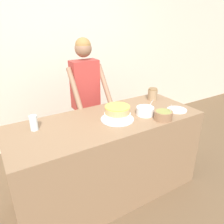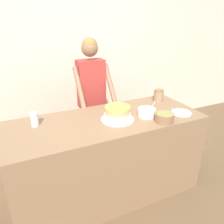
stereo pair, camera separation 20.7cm
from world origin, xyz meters
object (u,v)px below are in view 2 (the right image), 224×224
frosting_bowl_white (147,112)px  stoneware_jar (159,96)px  drinking_glass (34,119)px  person_baker (92,89)px  cake (117,114)px  ceramic_plate (181,113)px  frosting_bowl_olive (164,117)px

frosting_bowl_white → stoneware_jar: 0.48m
frosting_bowl_white → drinking_glass: (-1.04, 0.25, 0.02)m
person_baker → cake: (0.00, -0.72, -0.04)m
frosting_bowl_white → stoneware_jar: bearing=40.3°
frosting_bowl_white → ceramic_plate: 0.38m
cake → stoneware_jar: 0.72m
frosting_bowl_white → stoneware_jar: size_ratio=1.27×
frosting_bowl_olive → stoneware_jar: size_ratio=1.26×
cake → ceramic_plate: cake is taller
drinking_glass → ceramic_plate: drinking_glass is taller
person_baker → ceramic_plate: bearing=-51.9°
cake → frosting_bowl_olive: bearing=-30.4°
stoneware_jar → frosting_bowl_olive: bearing=-120.3°
frosting_bowl_white → ceramic_plate: size_ratio=0.85×
cake → stoneware_jar: same height
frosting_bowl_olive → ceramic_plate: frosting_bowl_olive is taller
frosting_bowl_olive → frosting_bowl_white: bearing=114.3°
cake → frosting_bowl_olive: 0.44m
cake → ceramic_plate: bearing=-11.5°
person_baker → cake: 0.72m
person_baker → drinking_glass: person_baker is taller
person_baker → frosting_bowl_white: bearing=-68.4°
person_baker → ceramic_plate: (0.67, -0.85, -0.10)m
drinking_glass → stoneware_jar: (1.40, 0.06, 0.00)m
frosting_bowl_white → ceramic_plate: (0.36, -0.09, -0.04)m
person_baker → frosting_bowl_olive: bearing=-67.9°
drinking_glass → ceramic_plate: 1.44m
cake → ceramic_plate: size_ratio=1.55×
person_baker → cake: person_baker is taller
frosting_bowl_olive → ceramic_plate: bearing=17.5°
person_baker → stoneware_jar: 0.81m
cake → drinking_glass: cake is taller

